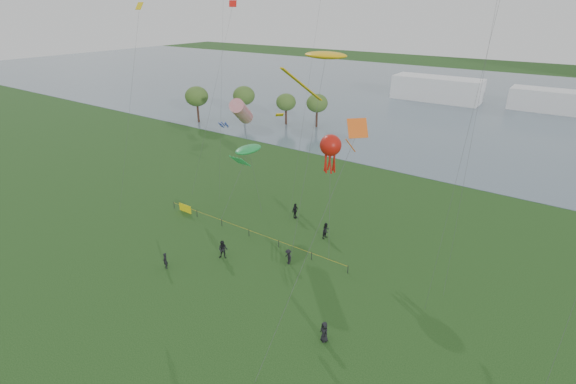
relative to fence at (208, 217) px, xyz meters
The scene contains 17 objects.
ground_plane 18.11m from the fence, 43.84° to the right, with size 400.00×400.00×0.00m, color #153511.
lake 88.43m from the fence, 81.51° to the left, with size 400.00×120.00×0.08m, color slate.
pavilion_left 82.50m from the fence, 89.27° to the left, with size 22.00×8.00×6.00m, color white.
pavilion_right 89.66m from the fence, 72.43° to the left, with size 18.00×7.00×5.00m, color white.
trees 44.36m from the fence, 122.36° to the left, with size 27.33×15.67×7.55m.
fence is the anchor object (origin of this frame).
spectator_a 8.27m from the fence, 34.98° to the right, with size 0.93×0.73×1.92m, color black.
spectator_b 12.77m from the fence, ahead, with size 1.02×0.58×1.57m, color black.
spectator_c 10.13m from the fence, 39.40° to the left, with size 1.09×0.45×1.85m, color black.
spectator_d 22.40m from the fence, 22.86° to the right, with size 0.82×0.53×1.68m, color black.
spectator_f 9.81m from the fence, 69.33° to the right, with size 0.59×0.39×1.62m, color black.
spectator_g 13.90m from the fence, 18.71° to the left, with size 0.87×0.68×1.80m, color black.
kite_stingray 21.98m from the fence, 39.45° to the left, with size 4.69×10.81×18.73m.
kite_windsock 12.78m from the fence, 86.28° to the left, with size 5.81×5.02×13.61m.
kite_creature 9.18m from the fence, 78.51° to the left, with size 2.22×7.10×7.72m.
kite_octopus 16.69m from the fence, 24.64° to the left, with size 4.23×6.12×11.12m.
kite_delta 25.00m from the fence, 13.99° to the right, with size 2.12×11.02×15.94m.
Camera 1 is at (19.06, -17.35, 23.00)m, focal length 26.00 mm.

